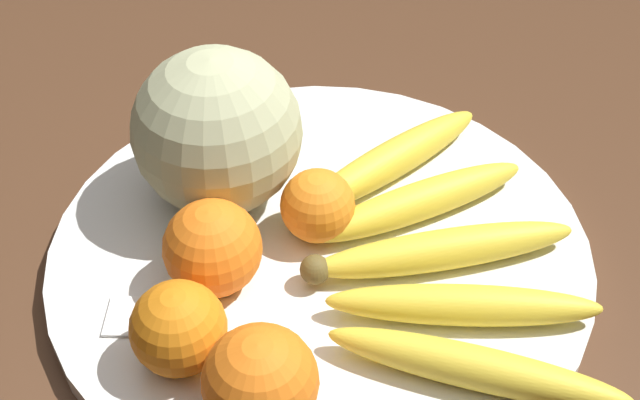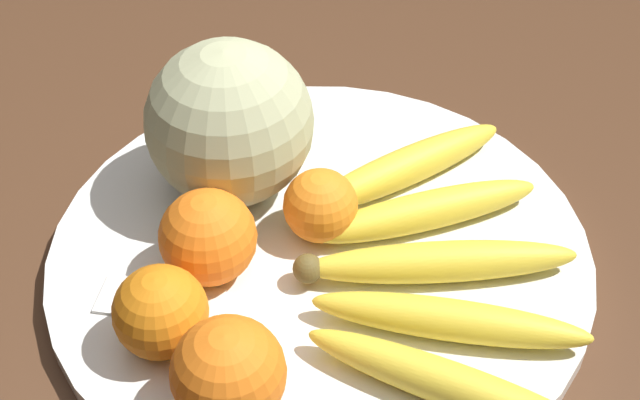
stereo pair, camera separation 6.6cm
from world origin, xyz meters
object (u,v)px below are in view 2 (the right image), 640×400
kitchen_table (385,322)px  produce_tag (160,301)px  melon (229,123)px  orange_mid_center (161,312)px  orange_front_left (228,373)px  banana_bunch (432,260)px  fruit_bowl (320,254)px  orange_front_right (320,206)px  orange_back_left (208,237)px

kitchen_table → produce_tag: bearing=61.8°
melon → orange_mid_center: melon is taller
melon → orange_front_left: size_ratio=1.79×
banana_bunch → orange_front_left: orange_front_left is taller
produce_tag → fruit_bowl: bearing=-144.5°
orange_front_left → orange_mid_center: size_ratio=1.13×
orange_front_right → produce_tag: orange_front_right is taller
kitchen_table → banana_bunch: (-0.05, 0.02, 0.12)m
orange_back_left → orange_mid_center: bearing=108.8°
produce_tag → melon: bearing=-100.3°
fruit_bowl → banana_bunch: size_ratio=1.42×
kitchen_table → melon: melon is taller
kitchen_table → produce_tag: produce_tag is taller
orange_back_left → fruit_bowl: bearing=-122.8°
orange_mid_center → orange_front_right: bearing=-94.9°
orange_front_right → orange_mid_center: bearing=85.1°
fruit_bowl → banana_bunch: 0.09m
banana_bunch → orange_back_left: bearing=174.6°
orange_front_left → orange_mid_center: (0.07, -0.01, -0.00)m
kitchen_table → orange_back_left: orange_back_left is taller
fruit_bowl → melon: bearing=-4.5°
orange_front_left → orange_front_right: 0.17m
banana_bunch → produce_tag: bearing=-176.2°
banana_bunch → orange_front_left: bearing=-144.3°
banana_bunch → produce_tag: size_ratio=3.07×
melon → banana_bunch: bearing=-172.8°
kitchen_table → orange_front_left: 0.24m
banana_bunch → orange_back_left: (0.13, 0.10, 0.02)m
banana_bunch → orange_back_left: 0.17m
produce_tag → orange_back_left: bearing=-128.8°
kitchen_table → banana_bunch: bearing=161.9°
banana_bunch → produce_tag: banana_bunch is taller
melon → orange_mid_center: 0.17m
orange_back_left → melon: bearing=-56.4°
banana_bunch → orange_front_right: bearing=147.4°
kitchen_table → orange_front_right: (0.05, 0.03, 0.14)m
fruit_bowl → orange_back_left: 0.10m
orange_front_right → produce_tag: bearing=71.7°
orange_back_left → produce_tag: (0.01, 0.05, -0.03)m
orange_mid_center → produce_tag: 0.05m
kitchen_table → orange_front_right: size_ratio=24.58×
kitchen_table → fruit_bowl: (0.04, 0.05, 0.10)m
orange_front_left → orange_mid_center: 0.07m
banana_bunch → produce_tag: (0.14, 0.15, -0.01)m
orange_back_left → produce_tag: orange_back_left is taller
fruit_bowl → banana_bunch: bearing=-159.6°
fruit_bowl → orange_front_left: bearing=108.4°
kitchen_table → orange_mid_center: orange_mid_center is taller
melon → banana_bunch: size_ratio=0.45×
orange_mid_center → orange_back_left: 0.07m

